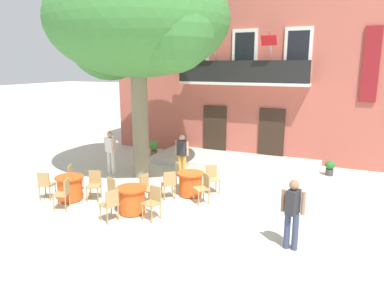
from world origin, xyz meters
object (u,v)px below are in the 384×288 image
cafe_table_front (191,184)px  cafe_chair_front_0 (204,186)px  cafe_table_near_tree (132,200)px  cafe_table_middle (70,188)px  cafe_chair_front_1 (212,177)px  cafe_chair_front_3 (169,183)px  pedestrian_near_entrance (182,153)px  cafe_chair_front_2 (180,173)px  cafe_chair_middle_3 (94,183)px  ground_planter_left (154,147)px  cafe_chair_middle_1 (46,184)px  cafe_chair_near_tree_2 (110,203)px  cafe_chair_near_tree_1 (115,189)px  plane_tree (135,25)px  cafe_chair_near_tree_3 (153,200)px  cafe_chair_middle_2 (64,192)px  cafe_chair_near_tree_0 (147,187)px  pedestrian_mid_plaza (111,150)px  pedestrian_by_tree (292,211)px  ground_planter_right (330,167)px  cafe_chair_middle_0 (74,176)px

cafe_table_front → cafe_chair_front_0: 0.77m
cafe_table_near_tree → cafe_table_middle: 2.31m
cafe_table_middle → cafe_chair_front_0: bearing=20.2°
cafe_table_front → cafe_chair_front_1: cafe_chair_front_1 is taller
cafe_chair_front_3 → pedestrian_near_entrance: bearing=104.8°
cafe_chair_front_2 → cafe_chair_middle_3: bearing=-135.2°
cafe_table_front → ground_planter_left: cafe_table_front is taller
cafe_chair_middle_1 → cafe_chair_near_tree_2: bearing=-10.5°
cafe_chair_near_tree_1 → cafe_table_front: size_ratio=1.05×
cafe_chair_middle_3 → pedestrian_near_entrance: size_ratio=0.57×
plane_tree → cafe_chair_front_3: size_ratio=8.31×
cafe_chair_near_tree_1 → cafe_chair_near_tree_3: 1.50m
cafe_chair_near_tree_1 → ground_planter_left: 6.00m
cafe_chair_near_tree_1 → cafe_chair_middle_2: (-1.22, -0.78, 0.00)m
cafe_chair_middle_3 → ground_planter_left: size_ratio=1.22×
cafe_chair_middle_2 → cafe_chair_near_tree_0: bearing=33.7°
cafe_table_middle → pedestrian_mid_plaza: bearing=98.7°
cafe_chair_front_1 → cafe_chair_near_tree_2: bearing=-118.0°
plane_tree → pedestrian_by_tree: 8.31m
cafe_chair_middle_2 → cafe_chair_front_0: size_ratio=1.00×
cafe_chair_near_tree_2 → cafe_chair_near_tree_0: bearing=80.2°
cafe_chair_middle_1 → cafe_chair_front_2: (3.39, 2.62, 0.00)m
cafe_chair_front_0 → ground_planter_right: cafe_chair_front_0 is taller
pedestrian_mid_plaza → pedestrian_by_tree: bearing=-23.1°
cafe_chair_front_2 → pedestrian_near_entrance: 1.37m
cafe_chair_front_0 → cafe_table_front: bearing=144.3°
cafe_chair_middle_2 → pedestrian_by_tree: pedestrian_by_tree is taller
cafe_chair_near_tree_1 → cafe_chair_front_1: same height
cafe_chair_near_tree_2 → ground_planter_left: cafe_chair_near_tree_2 is taller
cafe_chair_near_tree_0 → cafe_chair_front_1: (1.45, 1.73, 0.00)m
cafe_table_near_tree → cafe_chair_near_tree_3: size_ratio=0.95×
ground_planter_right → cafe_chair_near_tree_2: bearing=-127.6°
cafe_chair_near_tree_0 → cafe_chair_middle_3: (-1.69, -0.34, 0.00)m
cafe_table_near_tree → ground_planter_right: (4.97, 5.99, -0.07)m
cafe_chair_middle_2 → cafe_chair_near_tree_2: bearing=-4.8°
cafe_chair_near_tree_3 → cafe_chair_middle_0: same height
cafe_chair_middle_2 → ground_planter_right: bearing=43.6°
cafe_chair_middle_0 → ground_planter_left: cafe_chair_middle_0 is taller
cafe_chair_front_1 → cafe_chair_front_3: same height
cafe_chair_front_1 → ground_planter_right: cafe_chair_front_1 is taller
cafe_chair_front_1 → pedestrian_mid_plaza: pedestrian_mid_plaza is taller
ground_planter_right → cafe_chair_near_tree_3: bearing=-124.7°
cafe_table_near_tree → cafe_chair_near_tree_0: cafe_chair_near_tree_0 is taller
cafe_chair_near_tree_0 → cafe_chair_middle_1: bearing=-162.6°
cafe_chair_near_tree_2 → cafe_chair_middle_3: bearing=141.6°
cafe_chair_near_tree_0 → pedestrian_by_tree: 4.52m
cafe_table_middle → pedestrian_near_entrance: 4.21m
cafe_chair_middle_0 → pedestrian_by_tree: size_ratio=0.55×
cafe_chair_front_0 → cafe_chair_middle_3: bearing=-161.2°
cafe_chair_middle_2 → cafe_chair_front_0: 4.10m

